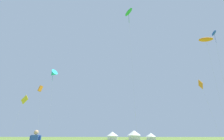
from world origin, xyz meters
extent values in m
cube|color=orange|center=(21.06, 38.15, 13.02)|extent=(0.69, 2.49, 2.43)
cylinder|color=#B2B2B7|center=(21.63, 36.95, 6.51)|extent=(1.16, 2.42, 13.03)
cone|color=#1EB7CC|center=(-21.54, 51.56, 21.39)|extent=(3.75, 3.54, 3.09)
cylinder|color=teal|center=(-21.54, 51.56, 19.67)|extent=(0.08, 0.08, 2.20)
cylinder|color=#B2B2B7|center=(-20.58, 50.78, 10.70)|extent=(1.94, 1.59, 21.40)
ellipsoid|color=orange|center=(27.61, 43.70, 28.52)|extent=(4.29, 2.14, 1.55)
cylinder|color=#B2B2B7|center=(27.63, 43.44, 14.26)|extent=(0.07, 0.53, 28.52)
ellipsoid|color=green|center=(4.58, 39.44, 36.24)|extent=(3.13, 4.19, 1.49)
cylinder|color=#207C31|center=(4.58, 39.44, 33.95)|extent=(0.09, 0.09, 3.09)
cylinder|color=#B2B2B7|center=(4.89, 38.79, 18.12)|extent=(0.65, 1.33, 36.24)
ellipsoid|color=blue|center=(21.29, 28.56, 21.27)|extent=(1.20, 2.11, 0.77)
cylinder|color=#183599|center=(21.29, 28.56, 19.91)|extent=(0.05, 0.05, 1.95)
cylinder|color=#B2B2B7|center=(20.28, 27.47, 10.63)|extent=(2.04, 2.21, 21.27)
cube|color=yellow|center=(-22.82, 39.32, 10.07)|extent=(2.45, 1.05, 2.56)
cylinder|color=#B2B2B7|center=(-23.62, 38.53, 5.03)|extent=(1.62, 1.59, 10.07)
cube|color=orange|center=(-27.47, 56.13, 17.40)|extent=(1.77, 1.78, 2.21)
cylinder|color=#B2B2B7|center=(-26.34, 55.42, 8.70)|extent=(2.29, 1.44, 17.40)
sphere|color=tan|center=(-2.14, 5.43, 1.62)|extent=(0.22, 0.22, 0.22)
cube|color=white|center=(-1.82, 65.34, 0.65)|extent=(3.48, 3.48, 1.30)
cone|color=white|center=(-1.82, 65.34, 2.07)|extent=(4.35, 4.35, 1.52)
cube|color=white|center=(6.21, 65.34, 0.76)|extent=(4.04, 4.04, 1.52)
cone|color=white|center=(6.21, 65.34, 2.40)|extent=(5.05, 5.05, 1.77)
cube|color=white|center=(12.32, 65.34, 0.55)|extent=(2.92, 2.92, 1.09)
cone|color=white|center=(12.32, 65.34, 1.73)|extent=(3.65, 3.65, 1.28)
camera|label=1|loc=(2.09, -3.34, 1.47)|focal=27.81mm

